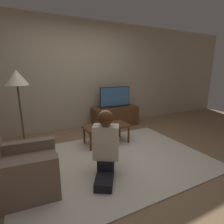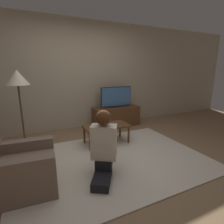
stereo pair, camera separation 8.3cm
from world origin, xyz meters
name	(u,v)px [view 2 (the right image)]	position (x,y,z in m)	size (l,w,h in m)	color
ground_plane	(113,160)	(0.00, 0.00, 0.00)	(10.00, 10.00, 0.00)	#896B4C
wall_back	(79,76)	(0.00, 1.93, 1.30)	(10.00, 0.06, 2.60)	tan
rug	(113,160)	(0.00, 0.00, 0.01)	(3.00, 2.12, 0.02)	beige
tv_stand	(116,116)	(0.87, 1.62, 0.25)	(1.20, 0.45, 0.50)	brown
tv	(116,97)	(0.87, 1.62, 0.77)	(0.84, 0.08, 0.52)	black
coffee_table	(106,127)	(0.18, 0.65, 0.34)	(0.88, 0.44, 0.39)	brown
floor_lamp	(18,83)	(-1.28, 0.98, 1.22)	(0.38, 0.38, 1.45)	#4C4233
armchair	(18,171)	(-1.34, -0.17, 0.27)	(0.85, 0.77, 0.81)	#7A6656
person_kneeling	(104,144)	(-0.29, -0.33, 0.47)	(0.63, 0.82, 0.93)	black
picture_frame	(104,121)	(0.16, 0.71, 0.46)	(0.11, 0.01, 0.15)	brown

